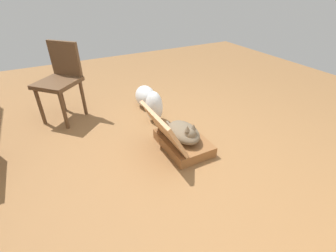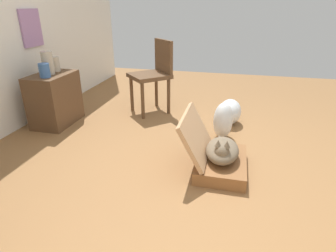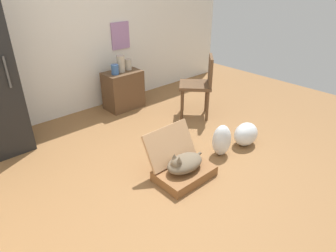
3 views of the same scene
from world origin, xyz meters
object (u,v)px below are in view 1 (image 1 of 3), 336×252
object	(u,v)px
plastic_bag_white	(154,106)
chair	(61,78)
suitcase_base	(183,143)
cat	(184,132)
plastic_bag_clear	(145,96)

from	to	relation	value
plastic_bag_white	chair	world-z (taller)	chair
chair	plastic_bag_white	bearing A→B (deg)	12.69
suitcase_base	plastic_bag_white	xyz separation A→B (m)	(0.66, 0.03, 0.14)
chair	cat	bearing A→B (deg)	-6.78
cat	plastic_bag_clear	size ratio (longest dim) A/B	1.47
plastic_bag_clear	cat	bearing A→B (deg)	178.49
suitcase_base	cat	bearing A→B (deg)	178.08
plastic_bag_clear	suitcase_base	bearing A→B (deg)	178.49
plastic_bag_clear	chair	size ratio (longest dim) A/B	0.38
cat	chair	size ratio (longest dim) A/B	0.56
suitcase_base	chair	distance (m)	1.68
cat	chair	bearing A→B (deg)	36.97
cat	plastic_bag_white	distance (m)	0.67
suitcase_base	plastic_bag_clear	distance (m)	1.08
suitcase_base	plastic_bag_white	bearing A→B (deg)	2.86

